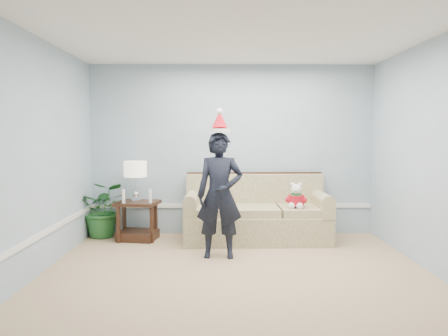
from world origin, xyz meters
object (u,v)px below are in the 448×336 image
side_table (138,225)px  table_lamp (135,171)px  houseplant (104,209)px  man (220,195)px  sofa (256,217)px  teddy_bear (296,199)px

side_table → table_lamp: (-0.02, -0.00, 0.82)m
houseplant → table_lamp: bearing=-21.1°
table_lamp → man: bearing=-36.7°
sofa → man: bearing=-121.3°
man → table_lamp: bearing=145.5°
houseplant → man: (1.81, -1.16, 0.38)m
side_table → teddy_bear: 2.41m
side_table → houseplant: houseplant is taller
table_lamp → teddy_bear: bearing=-5.8°
houseplant → teddy_bear: 2.97m
man → teddy_bear: 1.33m
houseplant → man: bearing=-32.6°
houseplant → man: man is taller
side_table → teddy_bear: teddy_bear is taller
sofa → side_table: bearing=178.6°
houseplant → teddy_bear: (2.92, -0.45, 0.23)m
sofa → houseplant: sofa is taller
table_lamp → teddy_bear: table_lamp is taller
sofa → side_table: (-1.79, 0.02, -0.13)m
sofa → teddy_bear: bearing=-22.8°
side_table → man: (1.25, -0.95, 0.58)m
sofa → side_table: 1.80m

